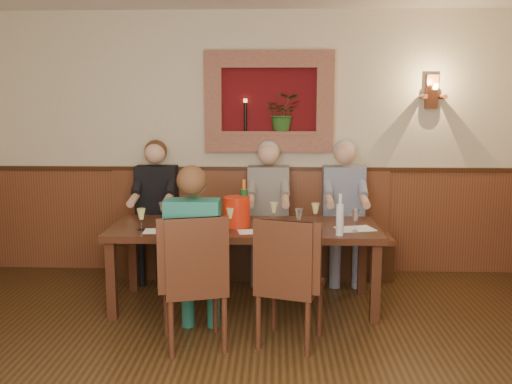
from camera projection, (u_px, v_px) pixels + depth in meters
room_shell at (226, 97)px, 3.12m from camera, size 6.04×6.04×2.82m
wainscoting at (227, 322)px, 3.33m from camera, size 6.02×6.02×1.15m
wall_niche at (273, 106)px, 6.03m from camera, size 1.36×0.30×1.06m
wall_sconce at (432, 93)px, 5.93m from camera, size 0.25×0.20×0.35m
dining_table at (245, 234)px, 5.14m from camera, size 2.40×0.90×0.75m
bench at (250, 245)px, 6.12m from camera, size 3.00×0.45×1.11m
chair_near_left at (195, 308)px, 4.34m from camera, size 0.57×0.57×1.04m
chair_near_right at (289, 307)px, 4.38m from camera, size 0.56×0.56×1.01m
person_bench_left at (156, 221)px, 6.01m from camera, size 0.43×0.53×1.45m
person_bench_mid at (268, 222)px, 5.97m from camera, size 0.43×0.53×1.45m
person_bench_right at (344, 223)px, 5.94m from camera, size 0.43×0.53×1.46m
person_chair_front at (195, 269)px, 4.40m from camera, size 0.41×0.50×1.40m
spittoon_bucket at (237, 212)px, 5.07m from camera, size 0.25×0.25×0.27m
wine_bottle_green_a at (244, 206)px, 5.15m from camera, size 0.09×0.09×0.41m
wine_bottle_green_b at (193, 208)px, 5.18m from camera, size 0.08×0.08×0.37m
water_bottle at (340, 219)px, 4.75m from camera, size 0.08×0.08×0.35m
tasting_sheet_a at (160, 231)px, 4.92m from camera, size 0.29×0.22×0.00m
tasting_sheet_b at (253, 232)px, 4.89m from camera, size 0.28×0.22×0.00m
tasting_sheet_c at (355, 229)px, 5.00m from camera, size 0.37×0.31×0.00m
tasting_sheet_d at (210, 232)px, 4.86m from camera, size 0.32×0.24×0.00m
wine_glass_0 at (183, 220)px, 4.93m from camera, size 0.08×0.08×0.19m
wine_glass_1 at (355, 221)px, 4.89m from camera, size 0.08×0.08×0.19m
wine_glass_2 at (163, 212)px, 5.27m from camera, size 0.08×0.08×0.19m
wine_glass_3 at (230, 218)px, 4.98m from camera, size 0.08×0.08×0.19m
wine_glass_4 at (141, 219)px, 4.94m from camera, size 0.08×0.08×0.19m
wine_glass_5 at (299, 220)px, 4.93m from camera, size 0.08×0.08×0.19m
wine_glass_6 at (315, 214)px, 5.19m from camera, size 0.08×0.08×0.19m
wine_glass_7 at (211, 213)px, 5.23m from camera, size 0.08×0.08×0.19m
wine_glass_8 at (274, 213)px, 5.23m from camera, size 0.08×0.08×0.19m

